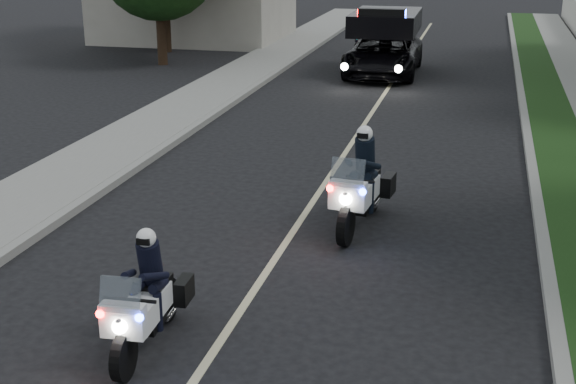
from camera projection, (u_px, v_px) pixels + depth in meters
name	position (u px, v px, depth m)	size (l,w,h in m)	color
ground	(219.00, 343.00, 9.84)	(120.00, 120.00, 0.00)	black
curb_right	(529.00, 150.00, 18.05)	(0.20, 60.00, 0.15)	gray
grass_verge	(561.00, 151.00, 17.89)	(1.20, 60.00, 0.16)	#193814
curb_left	(194.00, 128.00, 19.94)	(0.20, 60.00, 0.15)	gray
sidewalk_left	(153.00, 126.00, 20.19)	(2.00, 60.00, 0.16)	gray
lane_marking	(353.00, 141.00, 19.02)	(0.12, 50.00, 0.01)	#BFB78C
police_moto_left	(149.00, 346.00, 9.77)	(0.63, 1.79, 1.53)	silver
police_moto_right	(360.00, 227.00, 13.64)	(0.73, 2.09, 1.78)	white
police_suv	(383.00, 75.00, 27.57)	(2.40, 5.19, 2.52)	black
bicycle	(360.00, 54.00, 31.96)	(0.54, 1.56, 0.81)	black
cyclist	(360.00, 54.00, 31.96)	(0.58, 0.39, 1.62)	black
tree_left_near	(163.00, 65.00, 29.55)	(4.49, 4.49, 7.49)	#1B4316
tree_left_far	(168.00, 52.00, 32.53)	(5.55, 5.55, 9.26)	black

